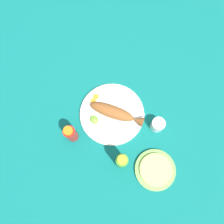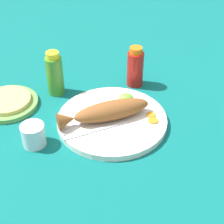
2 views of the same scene
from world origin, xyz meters
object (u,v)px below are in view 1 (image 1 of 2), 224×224
fork_far (127,120)px  salt_cup (157,125)px  tortilla_plate (155,170)px  fork_near (128,111)px  hot_sauce_bottle_green (122,161)px  fried_fish (115,113)px  hot_sauce_bottle_red (71,134)px  main_plate (112,114)px

fork_far → salt_cup: salt_cup is taller
salt_cup → tortilla_plate: salt_cup is taller
fork_near → hot_sauce_bottle_green: (-0.15, 0.19, 0.05)m
fried_fish → hot_sauce_bottle_red: hot_sauce_bottle_red is taller
fork_near → fork_far: 0.05m
hot_sauce_bottle_green → tortilla_plate: size_ratio=0.78×
fried_fish → hot_sauce_bottle_green: (-0.18, 0.13, 0.02)m
hot_sauce_bottle_green → salt_cup: size_ratio=2.29×
fork_far → tortilla_plate: fork_far is taller
fork_near → salt_cup: (-0.14, -0.05, 0.01)m
fried_fish → tortilla_plate: 0.31m
fork_near → fried_fish: bearing=-148.1°
fork_near → tortilla_plate: fork_near is taller
main_plate → fork_far: fork_far is taller
fork_near → hot_sauce_bottle_red: (0.09, 0.27, 0.04)m
main_plate → hot_sauce_bottle_green: (-0.20, 0.13, 0.06)m
hot_sauce_bottle_green → tortilla_plate: bearing=-145.2°
fried_fish → salt_cup: size_ratio=4.13×
tortilla_plate → fork_near: bearing=-20.3°
fried_fish → hot_sauce_bottle_green: bearing=116.2°
fork_near → salt_cup: 0.15m
fork_near → tortilla_plate: 0.30m
fork_near → fork_far: size_ratio=1.03×
tortilla_plate → salt_cup: bearing=-48.5°
fried_fish → fork_far: (-0.06, -0.02, -0.02)m
fork_far → tortilla_plate: (-0.25, 0.07, -0.01)m
hot_sauce_bottle_red → tortilla_plate: bearing=-155.2°
fried_fish → fork_near: fried_fish is taller
hot_sauce_bottle_red → hot_sauce_bottle_green: size_ratio=0.93×
main_plate → hot_sauce_bottle_green: 0.24m
hot_sauce_bottle_green → salt_cup: bearing=-88.6°
main_plate → fork_far: bearing=-159.9°
fried_fish → salt_cup: (-0.17, -0.11, -0.02)m
salt_cup → hot_sauce_bottle_red: bearing=53.9°
fork_near → hot_sauce_bottle_red: bearing=-138.8°
fried_fish → fork_far: size_ratio=1.59×
fried_fish → hot_sauce_bottle_green: hot_sauce_bottle_green is taller
main_plate → fried_fish: 0.04m
hot_sauce_bottle_red → tortilla_plate: size_ratio=0.73×
hot_sauce_bottle_red → salt_cup: bearing=-126.1°
fork_near → hot_sauce_bottle_green: 0.25m
hot_sauce_bottle_red → salt_cup: (-0.24, -0.32, -0.04)m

